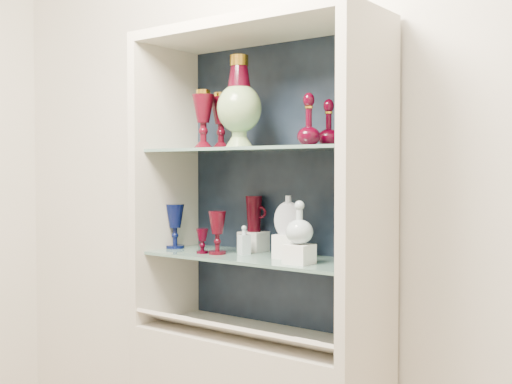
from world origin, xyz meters
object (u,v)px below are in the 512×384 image
Objects in this scene: ruby_pitcher at (254,214)px; clear_round_decanter at (299,224)px; ruby_decanter_a at (309,116)px; flat_flask at (288,214)px; pedestal_lamp_right at (203,119)px; pedestal_lamp_left at (221,121)px; clear_square_bottle at (244,240)px; ruby_goblet_small at (202,241)px; ruby_goblet_tall at (217,233)px; cameo_medallion at (369,218)px; lidded_bowl at (366,134)px; ruby_decanter_b at (329,122)px; enamel_urn at (239,102)px; cobalt_goblet at (175,226)px.

ruby_pitcher is 0.40m from clear_round_decanter.
ruby_decanter_a is 1.47× the size of clear_round_decanter.
flat_flask is 0.15m from clear_round_decanter.
pedestal_lamp_right reaches higher than flat_flask.
pedestal_lamp_right is at bearing -131.79° from ruby_pitcher.
clear_square_bottle is (0.16, -0.04, -0.48)m from pedestal_lamp_left.
ruby_goblet_tall is at bearing 17.74° from ruby_goblet_small.
clear_square_bottle is 0.52m from cameo_medallion.
pedestal_lamp_right is 0.78m from cameo_medallion.
clear_square_bottle is 0.78× the size of clear_round_decanter.
flat_flask is (-0.11, 0.03, -0.36)m from ruby_decanter_a.
ruby_goblet_small is at bearing -171.33° from lidded_bowl.
flat_flask is at bearing -150.91° from ruby_decanter_b.
ruby_decanter_b is 0.52m from ruby_pitcher.
clear_round_decanter is (0.48, -0.03, -0.39)m from pedestal_lamp_right.
clear_round_decanter is 1.19× the size of cameo_medallion.
pedestal_lamp_right is at bearing -175.99° from enamel_urn.
lidded_bowl is 0.72m from ruby_goblet_tall.
enamel_urn reaches higher than ruby_goblet_small.
cobalt_goblet is 0.68m from clear_round_decanter.
cobalt_goblet is 1.10× the size of ruby_goblet_tall.
clear_round_decanter reaches higher than clear_square_bottle.
ruby_goblet_small is 0.65× the size of flat_flask.
clear_square_bottle is at bearing 25.89° from ruby_goblet_small.
ruby_pitcher reaches higher than ruby_goblet_tall.
cobalt_goblet is 1.90× the size of ruby_goblet_small.
ruby_decanter_a is at bearing -3.74° from clear_square_bottle.
lidded_bowl is 0.52× the size of flat_flask.
ruby_goblet_tall is 1.49× the size of clear_square_bottle.
clear_square_bottle is at bearing 165.22° from clear_round_decanter.
pedestal_lamp_right is at bearing 169.84° from cameo_medallion.
ruby_decanter_b reaches higher than ruby_pitcher.
enamel_urn is 1.89× the size of ruby_decanter_b.
clear_square_bottle is (0.36, 0.01, -0.04)m from cobalt_goblet.
ruby_decanter_a is at bearing -101.39° from ruby_decanter_b.
pedestal_lamp_right is at bearing 176.33° from ruby_goblet_tall.
pedestal_lamp_right is at bearing -164.98° from ruby_decanter_b.
pedestal_lamp_left is 2.36× the size of ruby_goblet_small.
lidded_bowl is 0.31m from cameo_medallion.
enamel_urn reaches higher than clear_round_decanter.
clear_round_decanter is (-0.02, -0.17, -0.37)m from ruby_decanter_b.
ruby_pitcher reaches higher than ruby_goblet_small.
cameo_medallion is at bearing 34.45° from ruby_decanter_a.
ruby_decanter_b is 1.91× the size of ruby_goblet_small.
flat_flask is (0.37, 0.06, -0.37)m from pedestal_lamp_right.
pedestal_lamp_left is 0.63m from clear_round_decanter.
flat_flask is (0.36, 0.09, 0.12)m from ruby_goblet_small.
ruby_decanter_b is at bearing 162.54° from lidded_bowl.
pedestal_lamp_left is at bearing 172.12° from ruby_decanter_a.
enamel_urn is at bearing 10.01° from ruby_goblet_tall.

